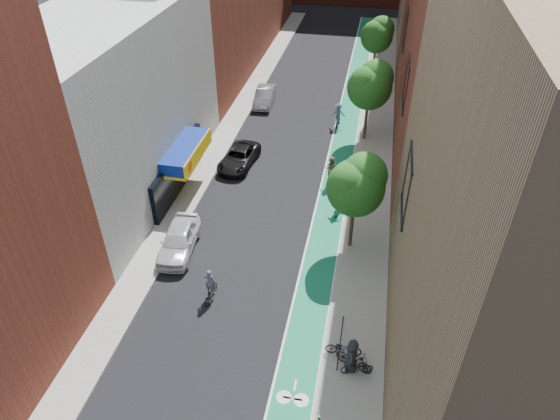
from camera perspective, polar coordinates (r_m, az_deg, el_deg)
The scene contains 20 objects.
ground at distance 25.21m, azimuth -7.55°, elevation -17.22°, with size 160.00×160.00×0.00m, color black.
bike_lane at distance 44.68m, azimuth 7.63°, elevation 9.40°, with size 2.00×68.00×0.01m, color #12663E.
sidewalk_left at distance 46.19m, azimuth -4.99°, elevation 10.64°, with size 2.00×68.00×0.15m, color gray.
sidewalk_right at distance 44.61m, azimuth 10.87°, elevation 9.11°, with size 3.00×68.00×0.15m, color gray.
building_left_white at distance 35.54m, azimuth -18.74°, elevation 11.09°, with size 8.00×20.00×12.00m, color silver.
building_right_near_tan at distance 20.29m, azimuth 26.32°, elevation -1.35°, with size 8.00×20.00×18.00m, color #8C6B4C.
tree_near at distance 28.46m, azimuth 8.78°, elevation 2.98°, with size 3.40×3.36×6.42m.
tree_mid at distance 40.81m, azimuth 10.30°, elevation 13.99°, with size 3.55×3.53×6.74m.
tree_far at distance 54.15m, azimuth 11.07°, elevation 19.14°, with size 3.30×3.25×6.21m.
parked_car_white at distance 30.78m, azimuth -11.50°, elevation -3.36°, with size 1.92×4.77×1.63m, color silver.
parked_car_black at distance 38.53m, azimuth -4.72°, elevation 6.01°, with size 2.23×4.83×1.34m, color black.
parked_car_silver at distance 48.29m, azimuth -1.76°, elevation 12.87°, with size 1.62×4.64×1.53m, color gray.
cyclist_lead at distance 27.58m, azimuth -7.97°, elevation -8.96°, with size 0.71×1.66×2.02m.
cyclist_lane_near at distance 36.18m, azimuth 5.78°, elevation 4.32°, with size 0.93×1.65×2.25m.
cyclist_lane_mid at distance 33.52m, azimuth 6.72°, elevation 0.82°, with size 1.02×1.82×2.02m.
cyclist_lane_far at distance 44.24m, azimuth 6.68°, elevation 10.55°, with size 1.22×1.84×2.13m.
parked_bike_near at distance 24.54m, azimuth 8.79°, elevation -17.34°, with size 0.54×1.54×0.81m, color black.
parked_bike_mid at distance 24.57m, azimuth 8.44°, elevation -16.58°, with size 0.53×1.86×1.12m, color black.
parked_bike_far at distance 25.05m, azimuth 7.27°, elevation -15.36°, with size 0.61×1.76×0.93m, color black.
pedestrian at distance 24.20m, azimuth 8.22°, elevation -16.12°, with size 0.94×0.61×1.92m, color black.
Camera 1 is at (5.98, -13.79, 20.25)m, focal length 32.00 mm.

